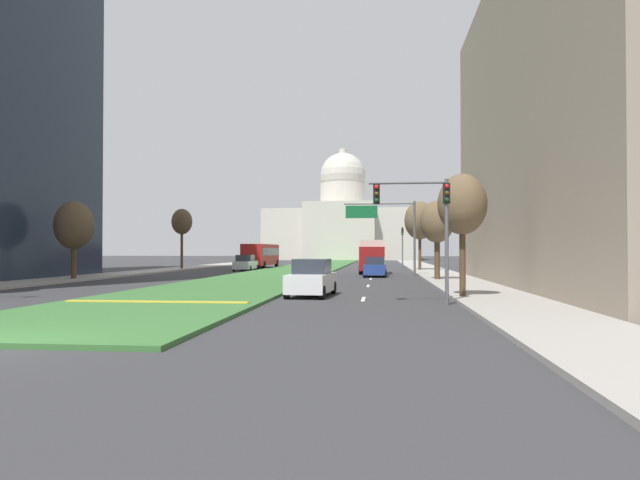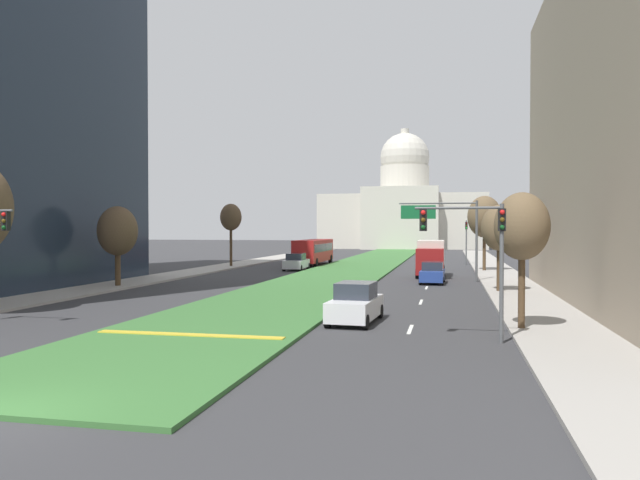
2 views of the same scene
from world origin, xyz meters
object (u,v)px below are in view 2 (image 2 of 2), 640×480
(sedan_midblock, at_px, (432,273))
(street_tree_right_near, at_px, (522,227))
(street_tree_left_mid, at_px, (118,231))
(traffic_light_far_right, at_px, (466,237))
(box_truck_delivery, at_px, (431,258))
(street_tree_right_far, at_px, (484,217))
(city_bus, at_px, (314,250))
(capitol_building, at_px, (404,212))
(street_tree_right_mid, at_px, (500,229))
(traffic_light_near_right, at_px, (478,241))
(overhead_guide_sign, at_px, (446,223))
(street_tree_left_far, at_px, (231,218))
(sedan_distant, at_px, (296,262))

(sedan_midblock, bearing_deg, street_tree_right_near, -78.87)
(street_tree_left_mid, height_order, sedan_midblock, street_tree_left_mid)
(traffic_light_far_right, relative_size, box_truck_delivery, 0.81)
(street_tree_right_far, bearing_deg, sedan_midblock, -108.50)
(sedan_midblock, xyz_separation_m, city_bus, (-14.22, 20.92, 0.98))
(capitol_building, distance_m, street_tree_right_mid, 93.89)
(city_bus, bearing_deg, capitol_building, 85.08)
(sedan_midblock, height_order, box_truck_delivery, box_truck_delivery)
(traffic_light_near_right, distance_m, street_tree_right_near, 3.47)
(overhead_guide_sign, bearing_deg, street_tree_right_far, 73.24)
(capitol_building, distance_m, traffic_light_far_right, 63.04)
(street_tree_right_near, distance_m, street_tree_left_far, 45.23)
(street_tree_right_far, bearing_deg, city_bus, 159.44)
(sedan_midblock, bearing_deg, street_tree_right_far, 71.50)
(street_tree_left_far, distance_m, box_truck_delivery, 23.85)
(street_tree_left_mid, relative_size, box_truck_delivery, 0.92)
(traffic_light_far_right, distance_m, sedan_midblock, 25.27)
(street_tree_right_far, distance_m, box_truck_delivery, 9.60)
(traffic_light_far_right, bearing_deg, street_tree_right_near, -88.73)
(box_truck_delivery, bearing_deg, traffic_light_near_right, -85.04)
(box_truck_delivery, bearing_deg, traffic_light_far_right, 79.15)
(capitol_building, xyz_separation_m, street_tree_right_near, (12.78, -108.20, -3.53))
(street_tree_right_far, distance_m, city_bus, 20.46)
(street_tree_left_far, bearing_deg, street_tree_right_near, -54.17)
(street_tree_right_near, bearing_deg, capitol_building, 96.74)
(capitol_building, distance_m, street_tree_right_far, 74.08)
(overhead_guide_sign, relative_size, street_tree_right_far, 0.87)
(traffic_light_near_right, relative_size, street_tree_right_far, 0.69)
(street_tree_left_far, bearing_deg, street_tree_right_far, -2.81)
(street_tree_left_far, xyz_separation_m, sedan_midblock, (22.24, -15.17, -4.65))
(street_tree_right_near, xyz_separation_m, street_tree_right_mid, (0.32, 15.30, -0.08))
(overhead_guide_sign, relative_size, city_bus, 0.59)
(sedan_midblock, bearing_deg, street_tree_left_mid, -159.74)
(traffic_light_near_right, relative_size, traffic_light_far_right, 1.00)
(street_tree_right_far, xyz_separation_m, sedan_midblock, (-4.63, -13.85, -4.61))
(traffic_light_far_right, distance_m, street_tree_left_far, 27.33)
(box_truck_delivery, bearing_deg, overhead_guide_sign, -73.56)
(sedan_midblock, bearing_deg, capitol_building, 95.63)
(sedan_midblock, distance_m, city_bus, 25.31)
(street_tree_left_mid, xyz_separation_m, box_truck_delivery, (21.81, 14.70, -2.38))
(overhead_guide_sign, xyz_separation_m, street_tree_right_near, (3.19, -23.40, -0.35))
(traffic_light_far_right, relative_size, street_tree_right_mid, 0.89)
(street_tree_right_far, relative_size, sedan_midblock, 1.77)
(sedan_distant, bearing_deg, traffic_light_near_right, -65.84)
(street_tree_right_near, relative_size, box_truck_delivery, 0.90)
(sedan_midblock, bearing_deg, box_truck_delivery, 92.88)
(traffic_light_far_right, height_order, street_tree_left_mid, street_tree_left_mid)
(street_tree_left_mid, relative_size, sedan_distant, 1.24)
(traffic_light_far_right, bearing_deg, capitol_building, 100.77)
(sedan_distant, bearing_deg, traffic_light_far_right, 36.34)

